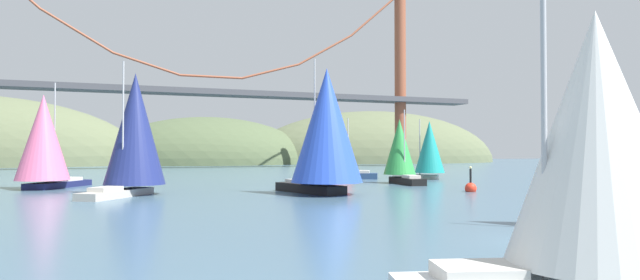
{
  "coord_description": "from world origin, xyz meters",
  "views": [
    {
      "loc": [
        -16.64,
        -16.58,
        3.88
      ],
      "look_at": [
        0.0,
        27.94,
        4.87
      ],
      "focal_mm": 28.68,
      "sensor_mm": 36.0,
      "label": 1
    }
  ],
  "objects_px": {
    "sailboat_pink_spinnaker": "(44,140)",
    "sailboat_blue_spinnaker": "(326,128)",
    "sailboat_scarlet_sail": "(339,150)",
    "sailboat_teal_sail": "(429,148)",
    "sailboat_navy_sail": "(134,131)",
    "sailboat_white_mainsail": "(591,148)",
    "channel_buoy": "(471,188)",
    "sailboat_red_spinnaker": "(587,152)",
    "sailboat_green_sail": "(400,150)"
  },
  "relations": [
    {
      "from": "sailboat_pink_spinnaker",
      "to": "sailboat_blue_spinnaker",
      "type": "bearing_deg",
      "value": -33.36
    },
    {
      "from": "sailboat_scarlet_sail",
      "to": "sailboat_blue_spinnaker",
      "type": "bearing_deg",
      "value": -115.07
    },
    {
      "from": "sailboat_green_sail",
      "to": "sailboat_pink_spinnaker",
      "type": "xyz_separation_m",
      "value": [
        -38.27,
        4.53,
        0.95
      ]
    },
    {
      "from": "sailboat_navy_sail",
      "to": "sailboat_red_spinnaker",
      "type": "height_order",
      "value": "sailboat_navy_sail"
    },
    {
      "from": "sailboat_red_spinnaker",
      "to": "sailboat_scarlet_sail",
      "type": "distance_m",
      "value": 46.28
    },
    {
      "from": "sailboat_red_spinnaker",
      "to": "sailboat_white_mainsail",
      "type": "distance_m",
      "value": 14.53
    },
    {
      "from": "sailboat_white_mainsail",
      "to": "sailboat_blue_spinnaker",
      "type": "relative_size",
      "value": 0.64
    },
    {
      "from": "sailboat_navy_sail",
      "to": "sailboat_red_spinnaker",
      "type": "relative_size",
      "value": 1.56
    },
    {
      "from": "sailboat_navy_sail",
      "to": "channel_buoy",
      "type": "bearing_deg",
      "value": -13.98
    },
    {
      "from": "sailboat_pink_spinnaker",
      "to": "sailboat_red_spinnaker",
      "type": "height_order",
      "value": "sailboat_pink_spinnaker"
    },
    {
      "from": "sailboat_navy_sail",
      "to": "sailboat_white_mainsail",
      "type": "relative_size",
      "value": 1.47
    },
    {
      "from": "sailboat_red_spinnaker",
      "to": "sailboat_scarlet_sail",
      "type": "relative_size",
      "value": 0.85
    },
    {
      "from": "sailboat_pink_spinnaker",
      "to": "sailboat_teal_sail",
      "type": "bearing_deg",
      "value": 2.07
    },
    {
      "from": "sailboat_navy_sail",
      "to": "sailboat_blue_spinnaker",
      "type": "xyz_separation_m",
      "value": [
        15.87,
        -5.74,
        0.3
      ]
    },
    {
      "from": "sailboat_red_spinnaker",
      "to": "sailboat_blue_spinnaker",
      "type": "distance_m",
      "value": 23.44
    },
    {
      "from": "sailboat_scarlet_sail",
      "to": "sailboat_teal_sail",
      "type": "bearing_deg",
      "value": -26.54
    },
    {
      "from": "sailboat_pink_spinnaker",
      "to": "sailboat_scarlet_sail",
      "type": "relative_size",
      "value": 1.26
    },
    {
      "from": "sailboat_pink_spinnaker",
      "to": "sailboat_teal_sail",
      "type": "relative_size",
      "value": 1.34
    },
    {
      "from": "sailboat_navy_sail",
      "to": "sailboat_pink_spinnaker",
      "type": "height_order",
      "value": "sailboat_navy_sail"
    },
    {
      "from": "sailboat_white_mainsail",
      "to": "sailboat_scarlet_sail",
      "type": "distance_m",
      "value": 58.05
    },
    {
      "from": "sailboat_red_spinnaker",
      "to": "sailboat_white_mainsail",
      "type": "xyz_separation_m",
      "value": [
        -10.76,
        -9.76,
        0.13
      ]
    },
    {
      "from": "sailboat_navy_sail",
      "to": "sailboat_teal_sail",
      "type": "distance_m",
      "value": 39.55
    },
    {
      "from": "sailboat_green_sail",
      "to": "sailboat_red_spinnaker",
      "type": "distance_m",
      "value": 35.36
    },
    {
      "from": "sailboat_green_sail",
      "to": "channel_buoy",
      "type": "xyz_separation_m",
      "value": [
        0.11,
        -13.2,
        -3.62
      ]
    },
    {
      "from": "sailboat_pink_spinnaker",
      "to": "sailboat_blue_spinnaker",
      "type": "height_order",
      "value": "sailboat_blue_spinnaker"
    },
    {
      "from": "sailboat_blue_spinnaker",
      "to": "sailboat_navy_sail",
      "type": "bearing_deg",
      "value": 160.11
    },
    {
      "from": "sailboat_red_spinnaker",
      "to": "sailboat_pink_spinnaker",
      "type": "bearing_deg",
      "value": 127.3
    },
    {
      "from": "sailboat_green_sail",
      "to": "sailboat_teal_sail",
      "type": "height_order",
      "value": "sailboat_green_sail"
    },
    {
      "from": "sailboat_pink_spinnaker",
      "to": "sailboat_blue_spinnaker",
      "type": "distance_m",
      "value": 29.17
    },
    {
      "from": "sailboat_navy_sail",
      "to": "sailboat_blue_spinnaker",
      "type": "relative_size",
      "value": 0.94
    },
    {
      "from": "sailboat_scarlet_sail",
      "to": "sailboat_pink_spinnaker",
      "type": "bearing_deg",
      "value": -168.53
    },
    {
      "from": "sailboat_pink_spinnaker",
      "to": "sailboat_teal_sail",
      "type": "distance_m",
      "value": 46.18
    },
    {
      "from": "sailboat_scarlet_sail",
      "to": "sailboat_green_sail",
      "type": "bearing_deg",
      "value": -75.22
    },
    {
      "from": "sailboat_white_mainsail",
      "to": "sailboat_teal_sail",
      "type": "height_order",
      "value": "sailboat_teal_sail"
    },
    {
      "from": "sailboat_red_spinnaker",
      "to": "channel_buoy",
      "type": "relative_size",
      "value": 2.79
    },
    {
      "from": "sailboat_white_mainsail",
      "to": "sailboat_teal_sail",
      "type": "distance_m",
      "value": 57.18
    },
    {
      "from": "sailboat_navy_sail",
      "to": "channel_buoy",
      "type": "distance_m",
      "value": 31.25
    },
    {
      "from": "sailboat_scarlet_sail",
      "to": "channel_buoy",
      "type": "distance_m",
      "value": 25.32
    },
    {
      "from": "sailboat_pink_spinnaker",
      "to": "sailboat_red_spinnaker",
      "type": "bearing_deg",
      "value": -52.7
    },
    {
      "from": "sailboat_green_sail",
      "to": "sailboat_navy_sail",
      "type": "bearing_deg",
      "value": -169.06
    },
    {
      "from": "sailboat_red_spinnaker",
      "to": "sailboat_scarlet_sail",
      "type": "bearing_deg",
      "value": 83.01
    },
    {
      "from": "sailboat_green_sail",
      "to": "channel_buoy",
      "type": "distance_m",
      "value": 13.69
    },
    {
      "from": "sailboat_white_mainsail",
      "to": "channel_buoy",
      "type": "height_order",
      "value": "sailboat_white_mainsail"
    },
    {
      "from": "sailboat_teal_sail",
      "to": "sailboat_blue_spinnaker",
      "type": "distance_m",
      "value": 28.13
    },
    {
      "from": "sailboat_white_mainsail",
      "to": "sailboat_scarlet_sail",
      "type": "height_order",
      "value": "sailboat_scarlet_sail"
    },
    {
      "from": "sailboat_teal_sail",
      "to": "sailboat_scarlet_sail",
      "type": "xyz_separation_m",
      "value": [
        -10.96,
        5.47,
        -0.25
      ]
    },
    {
      "from": "sailboat_pink_spinnaker",
      "to": "sailboat_navy_sail",
      "type": "bearing_deg",
      "value": -50.5
    },
    {
      "from": "channel_buoy",
      "to": "sailboat_pink_spinnaker",
      "type": "bearing_deg",
      "value": 155.2
    },
    {
      "from": "sailboat_green_sail",
      "to": "sailboat_red_spinnaker",
      "type": "xyz_separation_m",
      "value": [
        -8.71,
        -34.26,
        -0.18
      ]
    },
    {
      "from": "sailboat_navy_sail",
      "to": "sailboat_teal_sail",
      "type": "xyz_separation_m",
      "value": [
        37.67,
        11.95,
        -1.43
      ]
    }
  ]
}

